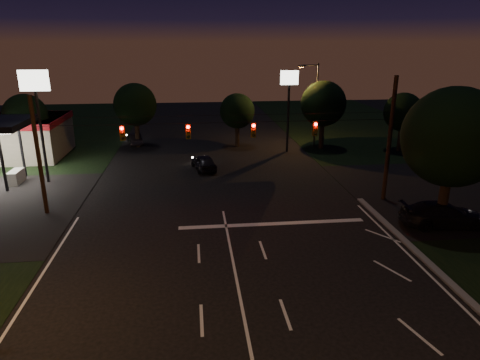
{
  "coord_description": "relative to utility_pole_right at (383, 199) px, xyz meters",
  "views": [
    {
      "loc": [
        -1.89,
        -13.4,
        11.19
      ],
      "look_at": [
        0.91,
        11.65,
        3.0
      ],
      "focal_mm": 32.0,
      "sensor_mm": 36.0,
      "label": 1
    }
  ],
  "objects": [
    {
      "name": "ground",
      "position": [
        -12.0,
        -15.0,
        0.0
      ],
      "size": [
        140.0,
        140.0,
        0.0
      ],
      "primitive_type": "plane",
      "color": "black",
      "rests_on": "ground"
    },
    {
      "name": "utility_pole_left",
      "position": [
        -24.0,
        0.0,
        0.0
      ],
      "size": [
        0.28,
        0.28,
        8.0
      ],
      "primitive_type": "cylinder",
      "color": "black",
      "rests_on": "ground"
    },
    {
      "name": "street_light_right_far",
      "position": [
        -0.76,
        17.0,
        5.24
      ],
      "size": [
        2.2,
        0.35,
        9.0
      ],
      "color": "black",
      "rests_on": "ground"
    },
    {
      "name": "stop_bar",
      "position": [
        -9.0,
        -3.5,
        0.01
      ],
      "size": [
        12.0,
        0.5,
        0.01
      ],
      "primitive_type": "cube",
      "color": "silver",
      "rests_on": "ground"
    },
    {
      "name": "tree_far_e",
      "position": [
        8.02,
        14.11,
        4.11
      ],
      "size": [
        4.0,
        4.0,
        6.18
      ],
      "color": "black",
      "rests_on": "ground"
    },
    {
      "name": "utility_pole_right",
      "position": [
        0.0,
        0.0,
        0.0
      ],
      "size": [
        0.3,
        0.3,
        9.0
      ],
      "primitive_type": "cylinder",
      "color": "black",
      "rests_on": "ground"
    },
    {
      "name": "car_oncoming_b",
      "position": [
        -20.54,
        20.37,
        0.63
      ],
      "size": [
        2.28,
        4.03,
        1.26
      ],
      "primitive_type": "imported",
      "rotation": [
        0.0,
        0.0,
        3.41
      ],
      "color": "black",
      "rests_on": "ground"
    },
    {
      "name": "pole_sign_right",
      "position": [
        -4.0,
        15.0,
        6.24
      ],
      "size": [
        1.8,
        0.3,
        8.4
      ],
      "color": "black",
      "rests_on": "ground"
    },
    {
      "name": "signal_span",
      "position": [
        -12.0,
        -0.04,
        5.5
      ],
      "size": [
        24.0,
        0.4,
        1.56
      ],
      "color": "black",
      "rests_on": "ground"
    },
    {
      "name": "car_oncoming_a",
      "position": [
        -13.0,
        9.19,
        0.71
      ],
      "size": [
        2.48,
        4.4,
        1.41
      ],
      "primitive_type": "imported",
      "rotation": [
        0.0,
        0.0,
        3.35
      ],
      "color": "black",
      "rests_on": "ground"
    },
    {
      "name": "tree_far_d",
      "position": [
        0.02,
        16.13,
        4.83
      ],
      "size": [
        4.8,
        4.8,
        7.3
      ],
      "color": "black",
      "rests_on": "ground"
    },
    {
      "name": "cross_street_right",
      "position": [
        8.0,
        1.0,
        0.0
      ],
      "size": [
        20.0,
        16.0,
        0.02
      ],
      "primitive_type": "cube",
      "color": "black",
      "rests_on": "ground"
    },
    {
      "name": "tree_far_a",
      "position": [
        -29.98,
        15.12,
        4.26
      ],
      "size": [
        4.2,
        4.2,
        6.42
      ],
      "color": "black",
      "rests_on": "ground"
    },
    {
      "name": "car_cross",
      "position": [
        1.69,
        -5.0,
        0.78
      ],
      "size": [
        5.51,
        2.61,
        1.55
      ],
      "primitive_type": "imported",
      "rotation": [
        0.0,
        0.0,
        1.49
      ],
      "color": "black",
      "rests_on": "ground"
    },
    {
      "name": "tree_far_c",
      "position": [
        -8.98,
        18.1,
        3.9
      ],
      "size": [
        3.8,
        3.8,
        5.86
      ],
      "color": "black",
      "rests_on": "ground"
    },
    {
      "name": "pole_sign_left_near",
      "position": [
        -26.0,
        7.0,
        6.98
      ],
      "size": [
        2.2,
        0.3,
        9.1
      ],
      "color": "black",
      "rests_on": "ground"
    },
    {
      "name": "tree_far_b",
      "position": [
        -19.98,
        19.13,
        4.61
      ],
      "size": [
        4.6,
        4.6,
        6.98
      ],
      "color": "black",
      "rests_on": "ground"
    },
    {
      "name": "tree_right_near",
      "position": [
        1.53,
        -4.83,
        5.68
      ],
      "size": [
        6.0,
        6.0,
        8.76
      ],
      "color": "black",
      "rests_on": "ground"
    }
  ]
}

